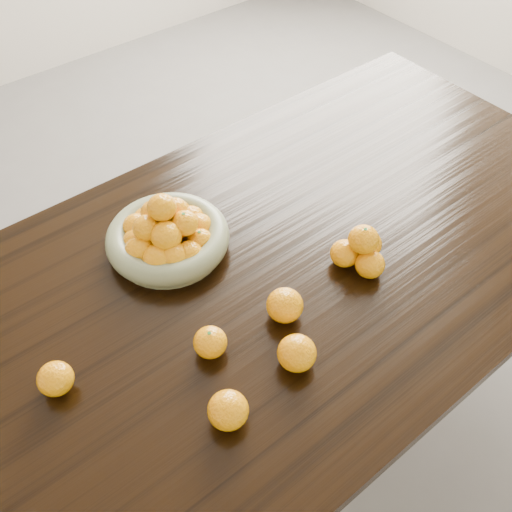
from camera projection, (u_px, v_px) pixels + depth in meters
ground at (258, 418)px, 1.88m from camera, size 5.00×5.00×0.00m
dining_table at (259, 293)px, 1.39m from camera, size 2.00×1.00×0.75m
fruit_bowl at (167, 235)px, 1.34m from camera, size 0.29×0.29×0.16m
orange_pyramid at (361, 250)px, 1.30m from camera, size 0.13×0.13×0.11m
loose_orange_0 at (210, 342)px, 1.15m from camera, size 0.07×0.07×0.06m
loose_orange_1 at (228, 410)px, 1.04m from camera, size 0.08×0.08×0.07m
loose_orange_2 at (297, 353)px, 1.13m from camera, size 0.08×0.08×0.07m
loose_orange_3 at (56, 379)px, 1.09m from camera, size 0.07×0.07×0.07m
loose_orange_4 at (285, 305)px, 1.21m from camera, size 0.08×0.08×0.07m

